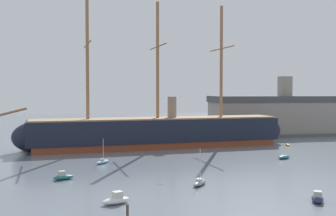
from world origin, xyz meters
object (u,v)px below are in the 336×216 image
(dinghy_alongside_stern, at_px, (284,157))
(motorboat_distant_centre, at_px, (158,141))
(tall_ship, at_px, (158,132))
(sailboat_alongside_bow, at_px, (103,162))
(dinghy_far_right, at_px, (288,145))
(motorboat_foreground_left, at_px, (116,200))
(sailboat_near_centre, at_px, (200,182))
(mooring_piling_left_pair, at_px, (127,214))
(motorboat_far_left, at_px, (29,148))
(seagull_in_flight, at_px, (179,97))
(motorboat_foreground_right, at_px, (318,198))
(motorboat_mid_left, at_px, (63,177))
(dockside_warehouse_right, at_px, (282,115))

(dinghy_alongside_stern, height_order, motorboat_distant_centre, motorboat_distant_centre)
(tall_ship, height_order, sailboat_alongside_bow, tall_ship)
(dinghy_alongside_stern, bearing_deg, dinghy_far_right, 61.75)
(motorboat_foreground_left, bearing_deg, sailboat_near_centre, 32.15)
(mooring_piling_left_pair, bearing_deg, sailboat_near_centre, 53.18)
(sailboat_alongside_bow, distance_m, motorboat_far_left, 24.78)
(mooring_piling_left_pair, bearing_deg, seagull_in_flight, 69.02)
(motorboat_distant_centre, bearing_deg, motorboat_foreground_right, -80.03)
(dinghy_alongside_stern, bearing_deg, motorboat_mid_left, -163.94)
(dinghy_far_right, bearing_deg, motorboat_mid_left, -149.59)
(motorboat_foreground_right, distance_m, motorboat_mid_left, 34.39)
(motorboat_far_left, bearing_deg, sailboat_alongside_bow, -51.90)
(motorboat_distant_centre, bearing_deg, motorboat_far_left, -165.46)
(motorboat_foreground_right, xyz_separation_m, motorboat_distant_centre, (-9.96, 56.62, 0.01))
(motorboat_foreground_left, relative_size, sailboat_alongside_bow, 0.83)
(tall_ship, xyz_separation_m, motorboat_foreground_right, (11.23, -48.34, -3.09))
(tall_ship, xyz_separation_m, sailboat_alongside_bow, (-12.60, -18.78, -3.19))
(motorboat_foreground_right, bearing_deg, seagull_in_flight, 114.84)
(motorboat_distant_centre, bearing_deg, seagull_in_flight, -92.28)
(sailboat_alongside_bow, bearing_deg, motorboat_far_left, 128.10)
(dockside_warehouse_right, distance_m, seagull_in_flight, 61.01)
(motorboat_foreground_right, xyz_separation_m, dinghy_alongside_stern, (9.79, 28.74, -0.11))
(motorboat_mid_left, bearing_deg, motorboat_foreground_left, -64.21)
(motorboat_distant_centre, bearing_deg, sailboat_alongside_bow, -117.15)
(sailboat_near_centre, distance_m, motorboat_far_left, 47.59)
(sailboat_alongside_bow, relative_size, mooring_piling_left_pair, 2.30)
(tall_ship, relative_size, motorboat_foreground_left, 18.68)
(motorboat_foreground_left, bearing_deg, sailboat_alongside_bow, 92.19)
(motorboat_foreground_right, distance_m, mooring_piling_left_pair, 22.47)
(dinghy_alongside_stern, height_order, dockside_warehouse_right, dockside_warehouse_right)
(motorboat_distant_centre, xyz_separation_m, dockside_warehouse_right, (38.93, 13.14, 5.17))
(tall_ship, distance_m, seagull_in_flight, 25.41)
(sailboat_near_centre, bearing_deg, dockside_warehouse_right, 55.84)
(dinghy_alongside_stern, distance_m, dinghy_far_right, 19.57)
(motorboat_foreground_right, relative_size, motorboat_far_left, 0.83)
(motorboat_distant_centre, bearing_deg, sailboat_near_centre, -91.60)
(dinghy_far_right, relative_size, seagull_in_flight, 1.95)
(motorboat_far_left, height_order, seagull_in_flight, seagull_in_flight)
(motorboat_foreground_left, height_order, dinghy_alongside_stern, motorboat_foreground_left)
(sailboat_alongside_bow, xyz_separation_m, mooring_piling_left_pair, (1.74, -33.57, 0.59))
(sailboat_alongside_bow, distance_m, dockside_warehouse_right, 66.58)
(motorboat_foreground_left, bearing_deg, dockside_warehouse_right, 52.10)
(dockside_warehouse_right, bearing_deg, dinghy_alongside_stern, -115.07)
(motorboat_foreground_left, distance_m, motorboat_mid_left, 15.74)
(sailboat_near_centre, height_order, mooring_piling_left_pair, sailboat_near_centre)
(sailboat_alongside_bow, relative_size, dinghy_far_right, 2.21)
(motorboat_foreground_right, height_order, sailboat_alongside_bow, sailboat_alongside_bow)
(motorboat_mid_left, bearing_deg, motorboat_far_left, 106.61)
(sailboat_alongside_bow, relative_size, motorboat_distant_centre, 1.38)
(mooring_piling_left_pair, bearing_deg, motorboat_foreground_right, 10.31)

